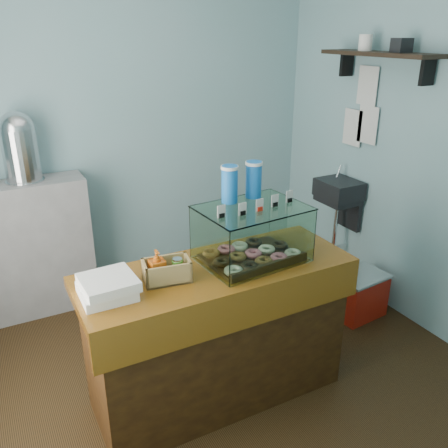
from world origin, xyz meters
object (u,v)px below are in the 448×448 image
counter (218,332)px  red_cooler (358,294)px  display_case (249,230)px  coffee_urn (19,145)px

counter → red_cooler: (1.42, 0.28, -0.27)m
counter → display_case: display_case is taller
display_case → red_cooler: size_ratio=1.44×
counter → coffee_urn: coffee_urn is taller
counter → red_cooler: size_ratio=3.63×
counter → red_cooler: counter is taller
red_cooler → counter: bearing=-174.2°
counter → coffee_urn: bearing=117.2°
coffee_urn → red_cooler: (2.24, -1.31, -1.19)m
display_case → coffee_urn: 1.90m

